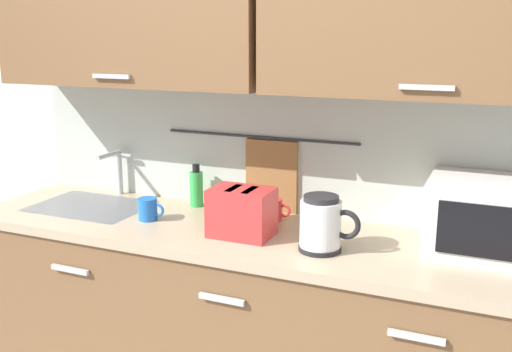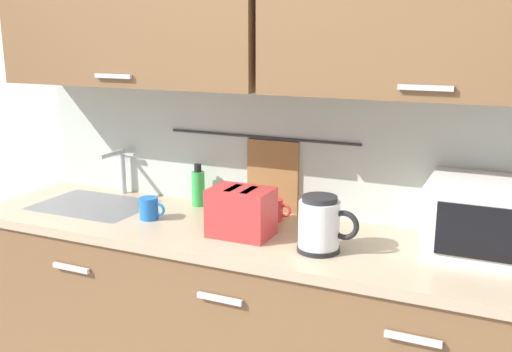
{
  "view_description": "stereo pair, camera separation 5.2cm",
  "coord_description": "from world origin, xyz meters",
  "px_view_note": "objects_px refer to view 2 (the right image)",
  "views": [
    {
      "loc": [
        0.88,
        -1.75,
        1.68
      ],
      "look_at": [
        -0.01,
        0.33,
        1.12
      ],
      "focal_mm": 41.11,
      "sensor_mm": 36.0,
      "label": 1
    },
    {
      "loc": [
        0.93,
        -1.73,
        1.68
      ],
      "look_at": [
        -0.01,
        0.33,
        1.12
      ],
      "focal_mm": 41.11,
      "sensor_mm": 36.0,
      "label": 2
    }
  ],
  "objects_px": {
    "mug_near_sink": "(149,208)",
    "mug_by_kettle": "(274,210)",
    "microwave": "(495,220)",
    "electric_kettle": "(320,225)",
    "toaster": "(241,212)",
    "dish_soap_bottle": "(198,187)"
  },
  "relations": [
    {
      "from": "mug_near_sink",
      "to": "mug_by_kettle",
      "type": "distance_m",
      "value": 0.53
    },
    {
      "from": "microwave",
      "to": "electric_kettle",
      "type": "height_order",
      "value": "microwave"
    },
    {
      "from": "toaster",
      "to": "mug_near_sink",
      "type": "bearing_deg",
      "value": 177.05
    },
    {
      "from": "electric_kettle",
      "to": "mug_near_sink",
      "type": "height_order",
      "value": "electric_kettle"
    },
    {
      "from": "dish_soap_bottle",
      "to": "toaster",
      "type": "distance_m",
      "value": 0.46
    },
    {
      "from": "microwave",
      "to": "dish_soap_bottle",
      "type": "relative_size",
      "value": 2.35
    },
    {
      "from": "microwave",
      "to": "mug_near_sink",
      "type": "height_order",
      "value": "microwave"
    },
    {
      "from": "dish_soap_bottle",
      "to": "toaster",
      "type": "xyz_separation_m",
      "value": [
        0.36,
        -0.29,
        0.01
      ]
    },
    {
      "from": "toaster",
      "to": "mug_by_kettle",
      "type": "bearing_deg",
      "value": 78.67
    },
    {
      "from": "microwave",
      "to": "dish_soap_bottle",
      "type": "height_order",
      "value": "microwave"
    },
    {
      "from": "dish_soap_bottle",
      "to": "mug_near_sink",
      "type": "relative_size",
      "value": 1.63
    },
    {
      "from": "toaster",
      "to": "microwave",
      "type": "bearing_deg",
      "value": 11.08
    },
    {
      "from": "microwave",
      "to": "mug_near_sink",
      "type": "xyz_separation_m",
      "value": [
        -1.35,
        -0.15,
        -0.09
      ]
    },
    {
      "from": "electric_kettle",
      "to": "toaster",
      "type": "relative_size",
      "value": 0.89
    },
    {
      "from": "mug_near_sink",
      "to": "toaster",
      "type": "bearing_deg",
      "value": -2.95
    },
    {
      "from": "mug_near_sink",
      "to": "mug_by_kettle",
      "type": "xyz_separation_m",
      "value": [
        0.49,
        0.2,
        0.0
      ]
    },
    {
      "from": "electric_kettle",
      "to": "toaster",
      "type": "distance_m",
      "value": 0.34
    },
    {
      "from": "microwave",
      "to": "toaster",
      "type": "distance_m",
      "value": 0.93
    },
    {
      "from": "microwave",
      "to": "mug_near_sink",
      "type": "relative_size",
      "value": 3.83
    },
    {
      "from": "toaster",
      "to": "mug_by_kettle",
      "type": "distance_m",
      "value": 0.23
    },
    {
      "from": "mug_by_kettle",
      "to": "dish_soap_bottle",
      "type": "bearing_deg",
      "value": 171.47
    },
    {
      "from": "electric_kettle",
      "to": "toaster",
      "type": "height_order",
      "value": "electric_kettle"
    }
  ]
}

